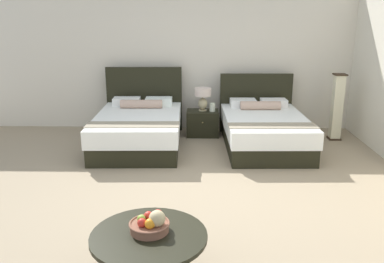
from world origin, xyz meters
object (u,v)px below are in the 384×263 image
vase (212,107)px  coffee_table (149,246)px  bed_near_window (139,128)px  fruit_bowl (151,224)px  bed_near_corner (264,129)px  table_lamp (203,96)px  floor_lamp_corner (337,107)px  nightstand (203,123)px  loose_apple (158,214)px

vase → coffee_table: size_ratio=0.16×
bed_near_window → fruit_bowl: size_ratio=6.49×
bed_near_corner → table_lamp: bearing=147.2°
floor_lamp_corner → bed_near_corner: bearing=-161.4°
coffee_table → floor_lamp_corner: (2.81, 4.19, 0.23)m
nightstand → fruit_bowl: 4.37m
table_lamp → fruit_bowl: bearing=-95.6°
bed_near_corner → loose_apple: size_ratio=25.55×
bed_near_corner → vase: size_ratio=13.55×
vase → coffee_table: 4.39m
fruit_bowl → coffee_table: bearing=-105.0°
table_lamp → coffee_table: size_ratio=0.44×
fruit_bowl → loose_apple: size_ratio=4.05×
floor_lamp_corner → table_lamp: bearing=174.9°
nightstand → floor_lamp_corner: size_ratio=0.49×
vase → fruit_bowl: 4.34m
table_lamp → bed_near_window: bearing=-148.6°
table_lamp → floor_lamp_corner: floor_lamp_corner is taller
vase → fruit_bowl: (-0.60, -4.30, -0.00)m
bed_near_corner → bed_near_window: bearing=179.9°
nightstand → bed_near_corner: bearing=-32.0°
floor_lamp_corner → loose_apple: bearing=-125.1°
bed_near_corner → nightstand: 1.21m
table_lamp → nightstand: bearing=-90.0°
nightstand → floor_lamp_corner: (2.37, -0.19, 0.36)m
bed_near_window → floor_lamp_corner: bearing=7.4°
nightstand → loose_apple: (-0.39, -4.12, 0.28)m
bed_near_corner → coffee_table: 4.02m
vase → loose_apple: (-0.57, -4.08, -0.03)m
fruit_bowl → floor_lamp_corner: 5.00m
table_lamp → fruit_bowl: size_ratio=1.26×
fruit_bowl → loose_apple: 0.23m
fruit_bowl → loose_apple: bearing=81.3°
table_lamp → fruit_bowl: (-0.43, -4.36, -0.20)m
coffee_table → bed_near_corner: bearing=68.6°
nightstand → vase: vase is taller
fruit_bowl → bed_near_corner: bearing=68.5°
vase → bed_near_window: bearing=-154.5°
fruit_bowl → floor_lamp_corner: (2.79, 4.15, 0.05)m
nightstand → coffee_table: bearing=-95.7°
bed_near_window → coffee_table: size_ratio=2.29×
bed_near_window → fruit_bowl: bed_near_window is taller
nightstand → fruit_bowl: bearing=-95.6°
bed_near_corner → nightstand: bed_near_corner is taller
coffee_table → bed_near_window: bearing=99.7°
bed_near_corner → fruit_bowl: (-1.45, -3.70, 0.23)m
bed_near_corner → nightstand: bearing=148.0°
bed_near_window → bed_near_corner: size_ratio=1.03×
table_lamp → coffee_table: 4.44m
loose_apple → fruit_bowl: bearing=-98.7°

